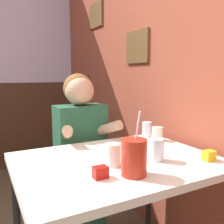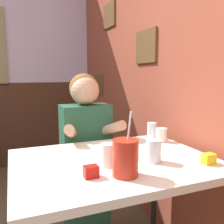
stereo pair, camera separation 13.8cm
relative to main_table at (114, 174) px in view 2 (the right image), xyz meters
The scene contains 10 objects.
brick_wall_right 1.34m from the main_table, 60.23° to the left, with size 0.08×4.58×2.70m.
main_table is the anchor object (origin of this frame).
person_seated 0.56m from the main_table, 88.79° to the left, with size 0.42×0.40×1.21m.
cocktail_pitcher 0.26m from the main_table, 99.85° to the right, with size 0.11×0.11×0.28m.
glass_near_pitcher 0.54m from the main_table, 37.78° to the left, with size 0.07×0.07×0.10m.
glass_center 0.16m from the main_table, 132.30° to the right, with size 0.07×0.07×0.11m.
glass_far_side 0.48m from the main_table, 26.30° to the left, with size 0.07×0.07×0.09m.
glass_by_brick 0.24m from the main_table, 32.18° to the right, with size 0.07×0.07×0.11m.
condiment_ketchup 0.26m from the main_table, 135.94° to the right, with size 0.06×0.04×0.05m.
condiment_mustard 0.47m from the main_table, 30.13° to the right, with size 0.06×0.04×0.05m.
Camera 2 is at (0.35, -0.84, 1.20)m, focal length 40.00 mm.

